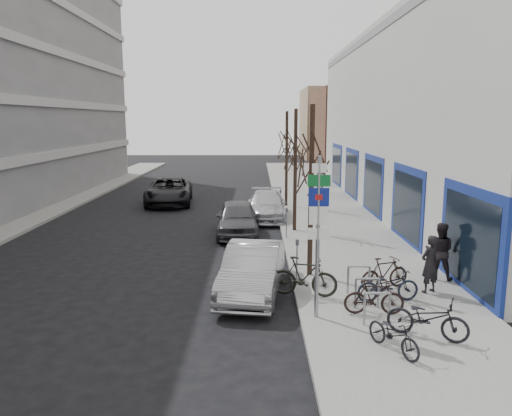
{
  "coord_description": "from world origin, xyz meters",
  "views": [
    {
      "loc": [
        0.91,
        -11.87,
        5.04
      ],
      "look_at": [
        0.88,
        5.23,
        2.0
      ],
      "focal_mm": 35.0,
      "sensor_mm": 36.0,
      "label": 1
    }
  ],
  "objects_px": {
    "highway_sign_pole": "(318,227)",
    "pedestrian_far": "(440,251)",
    "tree_far": "(287,136)",
    "bike_far_curb": "(428,314)",
    "meter_mid": "(287,220)",
    "meter_back": "(280,199)",
    "bike_near_right": "(374,297)",
    "meter_front": "(297,255)",
    "bike_far_inner": "(385,273)",
    "parked_car_back": "(266,206)",
    "pedestrian_near": "(430,264)",
    "bike_rack": "(367,289)",
    "bike_near_left": "(394,331)",
    "tree_mid": "(296,141)",
    "parked_car_mid": "(238,218)",
    "bike_mid_inner": "(304,276)",
    "tree_near": "(312,150)",
    "lane_car": "(169,191)",
    "parked_car_front": "(253,270)",
    "bike_mid_curb": "(388,283)"
  },
  "relations": [
    {
      "from": "meter_mid",
      "to": "bike_mid_curb",
      "type": "relative_size",
      "value": 0.73
    },
    {
      "from": "meter_front",
      "to": "bike_far_curb",
      "type": "relative_size",
      "value": 0.7
    },
    {
      "from": "highway_sign_pole",
      "to": "pedestrian_far",
      "type": "xyz_separation_m",
      "value": [
        4.16,
        3.07,
        -1.41
      ]
    },
    {
      "from": "bike_mid_inner",
      "to": "bike_rack",
      "type": "bearing_deg",
      "value": -107.82
    },
    {
      "from": "highway_sign_pole",
      "to": "meter_back",
      "type": "height_order",
      "value": "highway_sign_pole"
    },
    {
      "from": "highway_sign_pole",
      "to": "parked_car_mid",
      "type": "height_order",
      "value": "highway_sign_pole"
    },
    {
      "from": "meter_mid",
      "to": "parked_car_mid",
      "type": "relative_size",
      "value": 0.29
    },
    {
      "from": "meter_back",
      "to": "pedestrian_near",
      "type": "relative_size",
      "value": 0.76
    },
    {
      "from": "meter_mid",
      "to": "bike_far_inner",
      "type": "distance_m",
      "value": 6.88
    },
    {
      "from": "bike_rack",
      "to": "bike_near_left",
      "type": "distance_m",
      "value": 2.52
    },
    {
      "from": "pedestrian_near",
      "to": "meter_front",
      "type": "bearing_deg",
      "value": -47.77
    },
    {
      "from": "meter_mid",
      "to": "meter_back",
      "type": "relative_size",
      "value": 1.0
    },
    {
      "from": "bike_far_curb",
      "to": "bike_near_right",
      "type": "bearing_deg",
      "value": 60.25
    },
    {
      "from": "meter_front",
      "to": "parked_car_back",
      "type": "xyz_separation_m",
      "value": [
        -0.75,
        10.27,
        -0.22
      ]
    },
    {
      "from": "bike_far_inner",
      "to": "parked_car_back",
      "type": "height_order",
      "value": "parked_car_back"
    },
    {
      "from": "meter_back",
      "to": "bike_mid_inner",
      "type": "bearing_deg",
      "value": -89.61
    },
    {
      "from": "tree_mid",
      "to": "pedestrian_far",
      "type": "height_order",
      "value": "tree_mid"
    },
    {
      "from": "parked_car_back",
      "to": "lane_car",
      "type": "relative_size",
      "value": 0.85
    },
    {
      "from": "bike_near_right",
      "to": "pedestrian_near",
      "type": "distance_m",
      "value": 2.58
    },
    {
      "from": "bike_mid_inner",
      "to": "pedestrian_far",
      "type": "distance_m",
      "value": 4.6
    },
    {
      "from": "tree_mid",
      "to": "bike_near_left",
      "type": "height_order",
      "value": "tree_mid"
    },
    {
      "from": "tree_near",
      "to": "tree_mid",
      "type": "bearing_deg",
      "value": 90.0
    },
    {
      "from": "bike_far_inner",
      "to": "pedestrian_far",
      "type": "height_order",
      "value": "pedestrian_far"
    },
    {
      "from": "bike_far_curb",
      "to": "pedestrian_near",
      "type": "xyz_separation_m",
      "value": [
        1.06,
        3.03,
        0.28
      ]
    },
    {
      "from": "bike_mid_inner",
      "to": "bike_far_inner",
      "type": "bearing_deg",
      "value": -63.92
    },
    {
      "from": "bike_rack",
      "to": "meter_mid",
      "type": "xyz_separation_m",
      "value": [
        -1.65,
        7.9,
        0.26
      ]
    },
    {
      "from": "bike_rack",
      "to": "bike_mid_inner",
      "type": "bearing_deg",
      "value": 149.49
    },
    {
      "from": "bike_mid_inner",
      "to": "bike_far_curb",
      "type": "height_order",
      "value": "bike_mid_inner"
    },
    {
      "from": "tree_mid",
      "to": "tree_far",
      "type": "height_order",
      "value": "same"
    },
    {
      "from": "bike_near_right",
      "to": "parked_car_front",
      "type": "height_order",
      "value": "parked_car_front"
    },
    {
      "from": "bike_near_left",
      "to": "parked_car_back",
      "type": "bearing_deg",
      "value": 71.04
    },
    {
      "from": "bike_near_right",
      "to": "bike_far_inner",
      "type": "bearing_deg",
      "value": -18.75
    },
    {
      "from": "tree_far",
      "to": "highway_sign_pole",
      "type": "bearing_deg",
      "value": -90.69
    },
    {
      "from": "parked_car_front",
      "to": "parked_car_back",
      "type": "bearing_deg",
      "value": 94.11
    },
    {
      "from": "lane_car",
      "to": "pedestrian_far",
      "type": "relative_size",
      "value": 3.15
    },
    {
      "from": "bike_far_inner",
      "to": "parked_car_back",
      "type": "bearing_deg",
      "value": -5.17
    },
    {
      "from": "pedestrian_near",
      "to": "pedestrian_far",
      "type": "bearing_deg",
      "value": -150.3
    },
    {
      "from": "meter_front",
      "to": "meter_mid",
      "type": "xyz_separation_m",
      "value": [
        0.0,
        5.5,
        0.0
      ]
    },
    {
      "from": "bike_mid_inner",
      "to": "lane_car",
      "type": "bearing_deg",
      "value": 34.7
    },
    {
      "from": "bike_near_right",
      "to": "parked_car_back",
      "type": "relative_size",
      "value": 0.32
    },
    {
      "from": "meter_mid",
      "to": "parked_car_back",
      "type": "relative_size",
      "value": 0.26
    },
    {
      "from": "meter_mid",
      "to": "pedestrian_far",
      "type": "height_order",
      "value": "pedestrian_far"
    },
    {
      "from": "meter_back",
      "to": "bike_near_right",
      "type": "bearing_deg",
      "value": -82.86
    },
    {
      "from": "tree_far",
      "to": "bike_far_curb",
      "type": "bearing_deg",
      "value": -83.01
    },
    {
      "from": "highway_sign_pole",
      "to": "tree_far",
      "type": "distance_m",
      "value": 16.59
    },
    {
      "from": "tree_near",
      "to": "bike_mid_inner",
      "type": "height_order",
      "value": "tree_near"
    },
    {
      "from": "tree_near",
      "to": "bike_near_left",
      "type": "bearing_deg",
      "value": -77.3
    },
    {
      "from": "highway_sign_pole",
      "to": "pedestrian_far",
      "type": "distance_m",
      "value": 5.36
    },
    {
      "from": "meter_mid",
      "to": "bike_near_right",
      "type": "bearing_deg",
      "value": -78.25
    },
    {
      "from": "meter_back",
      "to": "parked_car_mid",
      "type": "xyz_separation_m",
      "value": [
        -2.09,
        -4.34,
        -0.16
      ]
    }
  ]
}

